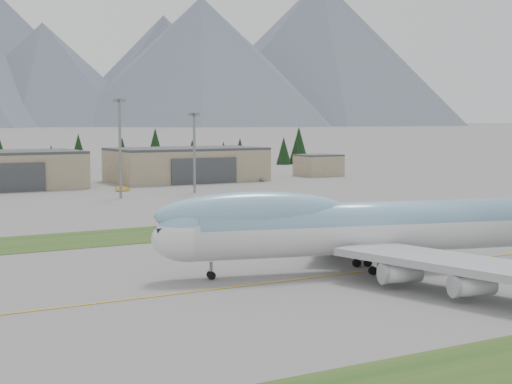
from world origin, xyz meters
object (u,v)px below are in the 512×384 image
service_vehicle_b (123,191)px  boeing_747_freighter (376,226)px  service_vehicle_c (263,182)px  hangar_right (187,164)px

service_vehicle_b → boeing_747_freighter: bearing=166.7°
service_vehicle_b → service_vehicle_c: (50.77, 10.40, 0.00)m
service_vehicle_c → boeing_747_freighter: bearing=-93.2°
boeing_747_freighter → service_vehicle_b: bearing=99.6°
service_vehicle_b → service_vehicle_c: 51.82m
boeing_747_freighter → hangar_right: (41.21, 149.79, -0.44)m
hangar_right → service_vehicle_b: bearing=-141.3°
boeing_747_freighter → hangar_right: bearing=89.1°
service_vehicle_c → hangar_right: bearing=166.0°
hangar_right → service_vehicle_b: size_ratio=11.51×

